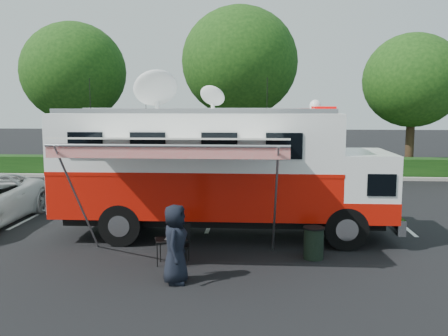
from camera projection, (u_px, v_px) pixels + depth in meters
The scene contains 9 objects.
ground_plane at pixel (223, 236), 14.24m from camera, with size 120.00×120.00×0.00m, color black.
back_border at pixel (261, 80), 26.29m from camera, with size 60.00×6.14×8.87m.
stall_lines at pixel (214, 213), 17.24m from camera, with size 24.12×5.50×0.01m.
command_truck at pixel (220, 170), 14.00m from camera, with size 9.34×2.57×4.49m.
awning at pixel (174, 142), 11.29m from camera, with size 5.10×2.64×3.08m.
person at pixel (176, 283), 10.54m from camera, with size 0.82×0.54×1.68m, color black.
folding_table at pixel (171, 241), 11.66m from camera, with size 0.84×0.69×0.62m.
folding_chair at pixel (181, 240), 11.87m from camera, with size 0.47×0.49×0.90m.
trash_bin at pixel (314, 243), 12.13m from camera, with size 0.52×0.52×0.79m.
Camera 1 is at (0.95, -13.84, 3.76)m, focal length 40.00 mm.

